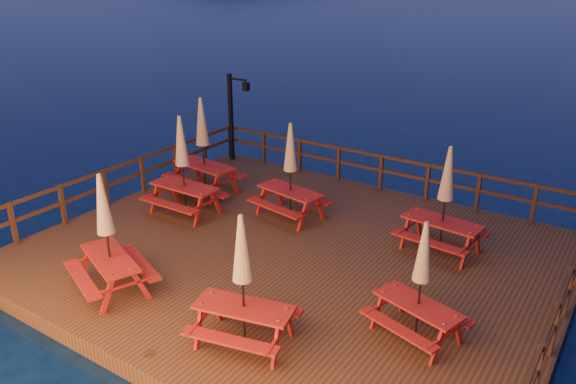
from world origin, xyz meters
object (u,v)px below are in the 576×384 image
at_px(picnic_table_2, 445,198).
at_px(picnic_table_1, 106,232).
at_px(lamp_post, 234,110).
at_px(picnic_table_0, 203,144).

bearing_deg(picnic_table_2, picnic_table_1, -127.19).
bearing_deg(lamp_post, picnic_table_1, -68.50).
distance_m(lamp_post, picnic_table_0, 3.02).
height_order(lamp_post, picnic_table_2, lamp_post).
distance_m(lamp_post, picnic_table_1, 8.69).
xyz_separation_m(picnic_table_0, picnic_table_1, (2.11, -5.27, -0.14)).
bearing_deg(picnic_table_0, picnic_table_1, -61.43).
height_order(lamp_post, picnic_table_1, lamp_post).
relative_size(lamp_post, picnic_table_0, 1.05).
relative_size(picnic_table_1, picnic_table_2, 0.99).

